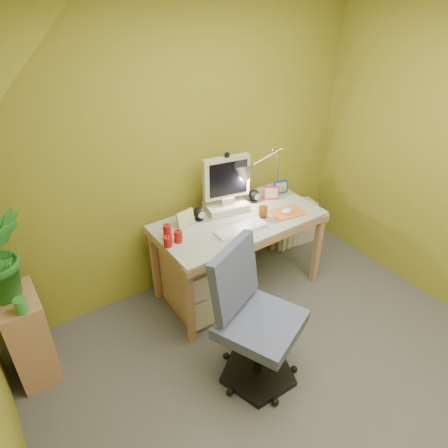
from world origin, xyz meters
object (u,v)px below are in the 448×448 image
desk (238,255)px  desk_lamp (271,161)px  radiator (294,224)px  task_chair (261,322)px  monitor (226,183)px  side_ledge (29,336)px

desk → desk_lamp: 0.83m
desk → radiator: bearing=16.3°
task_chair → desk_lamp: bearing=24.8°
monitor → side_ledge: 1.78m
side_ledge → radiator: side_ledge is taller
desk_lamp → task_chair: desk_lamp is taller
radiator → task_chair: bearing=-132.5°
monitor → desk_lamp: desk_lamp is taller
side_ledge → task_chair: task_chair is taller
monitor → radiator: monitor is taller
monitor → radiator: 1.16m
task_chair → radiator: (1.29, 1.10, -0.29)m
desk → side_ledge: (-1.66, 0.05, -0.02)m
desk_lamp → task_chair: 1.42m
monitor → desk: bearing=-79.9°
side_ledge → task_chair: 1.54m
desk_lamp → task_chair: bearing=-125.1°
desk_lamp → desk: bearing=-152.9°
desk → monitor: (0.00, 0.18, 0.60)m
desk → task_chair: bearing=-117.4°
desk_lamp → side_ledge: size_ratio=0.96×
monitor → side_ledge: bearing=-165.6°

